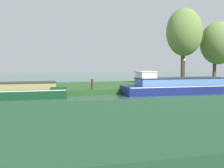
# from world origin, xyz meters

# --- Properties ---
(ground_plane) EXTENTS (120.00, 120.00, 0.00)m
(ground_plane) POSITION_xyz_m (0.00, 0.00, 0.00)
(ground_plane) COLOR #385848
(riverbank_far) EXTENTS (72.00, 10.00, 0.40)m
(riverbank_far) POSITION_xyz_m (0.00, 7.00, 0.20)
(riverbank_far) COLOR #285122
(riverbank_far) RESTS_ON ground_plane
(navy_barge) EXTENTS (10.49, 2.41, 1.84)m
(navy_barge) POSITION_xyz_m (2.57, 1.20, 0.61)
(navy_barge) COLOR navy
(navy_barge) RESTS_ON ground_plane
(forest_narrowboat) EXTENTS (5.37, 1.93, 1.17)m
(forest_narrowboat) POSITION_xyz_m (-9.57, 1.20, 0.52)
(forest_narrowboat) COLOR #123D21
(forest_narrowboat) RESTS_ON ground_plane
(willow_tree_left) EXTENTS (3.75, 3.30, 7.68)m
(willow_tree_left) POSITION_xyz_m (5.69, 6.53, 5.61)
(willow_tree_left) COLOR brown
(willow_tree_left) RESTS_ON riverbank_far
(willow_tree_centre) EXTENTS (3.85, 3.76, 6.54)m
(willow_tree_centre) POSITION_xyz_m (9.96, 6.88, 4.64)
(willow_tree_centre) COLOR brown
(willow_tree_centre) RESTS_ON riverbank_far
(lamp_post) EXTENTS (0.24, 0.24, 2.48)m
(lamp_post) POSITION_xyz_m (3.75, 3.06, 1.99)
(lamp_post) COLOR #333338
(lamp_post) RESTS_ON riverbank_far
(mooring_post_near) EXTENTS (0.19, 0.19, 0.82)m
(mooring_post_near) POSITION_xyz_m (-4.71, 2.36, 0.81)
(mooring_post_near) COLOR #47302E
(mooring_post_near) RESTS_ON riverbank_far
(mooring_post_far) EXTENTS (0.19, 0.19, 0.77)m
(mooring_post_far) POSITION_xyz_m (0.02, 2.36, 0.79)
(mooring_post_far) COLOR #503130
(mooring_post_far) RESTS_ON riverbank_far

